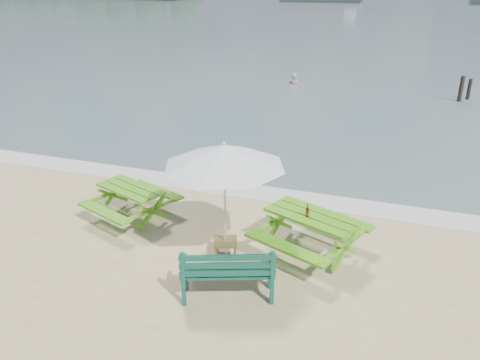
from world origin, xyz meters
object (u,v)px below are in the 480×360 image
(park_bench, at_px, (228,281))
(side_table, at_px, (226,247))
(patio_umbrella, at_px, (224,155))
(beer_bottle, at_px, (307,212))
(picnic_table_left, at_px, (132,203))
(picnic_table_right, at_px, (311,234))
(swimmer, at_px, (294,89))

(park_bench, bearing_deg, side_table, 112.78)
(patio_umbrella, height_order, beer_bottle, patio_umbrella)
(picnic_table_left, xyz_separation_m, park_bench, (3.05, -1.98, -0.07))
(picnic_table_right, distance_m, side_table, 1.69)
(patio_umbrella, bearing_deg, picnic_table_right, 21.02)
(picnic_table_left, relative_size, side_table, 3.70)
(picnic_table_left, bearing_deg, park_bench, -32.90)
(picnic_table_right, height_order, side_table, picnic_table_right)
(side_table, relative_size, swimmer, 0.36)
(picnic_table_right, bearing_deg, swimmer, 104.30)
(side_table, bearing_deg, picnic_table_left, 163.86)
(park_bench, bearing_deg, picnic_table_left, 147.10)
(side_table, bearing_deg, beer_bottle, 18.60)
(beer_bottle, bearing_deg, picnic_table_right, 52.11)
(picnic_table_right, relative_size, side_table, 4.17)
(patio_umbrella, relative_size, beer_bottle, 11.42)
(side_table, xyz_separation_m, patio_umbrella, (0.00, 0.00, 1.90))
(picnic_table_left, height_order, picnic_table_right, picnic_table_right)
(picnic_table_left, distance_m, picnic_table_right, 4.09)
(picnic_table_right, relative_size, park_bench, 1.51)
(picnic_table_right, bearing_deg, side_table, -158.98)
(patio_umbrella, bearing_deg, swimmer, 98.75)
(picnic_table_left, bearing_deg, side_table, -16.14)
(park_bench, relative_size, swimmer, 0.98)
(picnic_table_right, bearing_deg, park_bench, -119.34)
(side_table, height_order, patio_umbrella, patio_umbrella)
(picnic_table_left, xyz_separation_m, swimmer, (-0.07, 16.19, -0.61))
(beer_bottle, xyz_separation_m, swimmer, (-4.08, 16.43, -1.18))
(park_bench, distance_m, beer_bottle, 2.08)
(park_bench, distance_m, swimmer, 18.45)
(side_table, relative_size, beer_bottle, 2.28)
(picnic_table_left, relative_size, patio_umbrella, 0.74)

